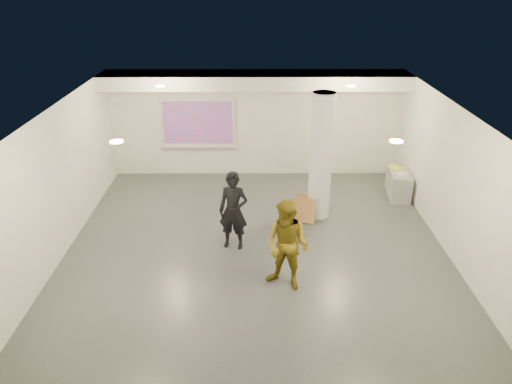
{
  "coord_description": "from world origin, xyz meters",
  "views": [
    {
      "loc": [
        -0.04,
        -8.96,
        5.47
      ],
      "look_at": [
        0.0,
        0.4,
        1.25
      ],
      "focal_mm": 35.0,
      "sensor_mm": 36.0,
      "label": 1
    }
  ],
  "objects_px": {
    "column": "(321,157)",
    "projection_screen": "(198,123)",
    "man": "(287,245)",
    "credenza": "(398,184)",
    "woman": "(233,211)"
  },
  "relations": [
    {
      "from": "column",
      "to": "projection_screen",
      "type": "xyz_separation_m",
      "value": [
        -3.1,
        2.65,
        0.03
      ]
    },
    {
      "from": "projection_screen",
      "to": "man",
      "type": "height_order",
      "value": "projection_screen"
    },
    {
      "from": "projection_screen",
      "to": "man",
      "type": "distance_m",
      "value": 6.02
    },
    {
      "from": "credenza",
      "to": "man",
      "type": "height_order",
      "value": "man"
    },
    {
      "from": "column",
      "to": "man",
      "type": "distance_m",
      "value": 3.14
    },
    {
      "from": "credenza",
      "to": "woman",
      "type": "bearing_deg",
      "value": -142.58
    },
    {
      "from": "credenza",
      "to": "man",
      "type": "relative_size",
      "value": 0.68
    },
    {
      "from": "credenza",
      "to": "woman",
      "type": "height_order",
      "value": "woman"
    },
    {
      "from": "projection_screen",
      "to": "credenza",
      "type": "height_order",
      "value": "projection_screen"
    },
    {
      "from": "column",
      "to": "woman",
      "type": "distance_m",
      "value": 2.54
    },
    {
      "from": "credenza",
      "to": "woman",
      "type": "relative_size",
      "value": 0.7
    },
    {
      "from": "column",
      "to": "man",
      "type": "xyz_separation_m",
      "value": [
        -0.94,
        -2.93,
        -0.63
      ]
    },
    {
      "from": "projection_screen",
      "to": "column",
      "type": "bearing_deg",
      "value": -40.56
    },
    {
      "from": "column",
      "to": "credenza",
      "type": "height_order",
      "value": "column"
    },
    {
      "from": "man",
      "to": "woman",
      "type": "bearing_deg",
      "value": 154.95
    }
  ]
}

